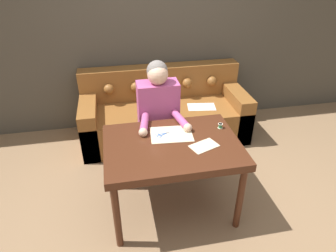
{
  "coord_description": "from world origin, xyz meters",
  "views": [
    {
      "loc": [
        -0.56,
        -1.99,
        2.18
      ],
      "look_at": [
        -0.13,
        0.2,
        0.83
      ],
      "focal_mm": 32.0,
      "sensor_mm": 36.0,
      "label": 1
    }
  ],
  "objects_px": {
    "person": "(158,120)",
    "scissors": "(164,134)",
    "thread_spool": "(220,126)",
    "dining_table": "(172,151)",
    "couch": "(164,114)"
  },
  "relations": [
    {
      "from": "person",
      "to": "couch",
      "type": "bearing_deg",
      "value": 75.46
    },
    {
      "from": "couch",
      "to": "scissors",
      "type": "xyz_separation_m",
      "value": [
        -0.2,
        -1.15,
        0.43
      ]
    },
    {
      "from": "dining_table",
      "to": "scissors",
      "type": "distance_m",
      "value": 0.18
    },
    {
      "from": "thread_spool",
      "to": "scissors",
      "type": "bearing_deg",
      "value": -179.46
    },
    {
      "from": "couch",
      "to": "thread_spool",
      "type": "distance_m",
      "value": 1.27
    },
    {
      "from": "scissors",
      "to": "thread_spool",
      "type": "distance_m",
      "value": 0.53
    },
    {
      "from": "thread_spool",
      "to": "dining_table",
      "type": "bearing_deg",
      "value": -161.9
    },
    {
      "from": "dining_table",
      "to": "couch",
      "type": "height_order",
      "value": "couch"
    },
    {
      "from": "couch",
      "to": "person",
      "type": "bearing_deg",
      "value": -104.54
    },
    {
      "from": "dining_table",
      "to": "thread_spool",
      "type": "relative_size",
      "value": 25.83
    },
    {
      "from": "person",
      "to": "thread_spool",
      "type": "distance_m",
      "value": 0.67
    },
    {
      "from": "person",
      "to": "scissors",
      "type": "height_order",
      "value": "person"
    },
    {
      "from": "dining_table",
      "to": "couch",
      "type": "bearing_deg",
      "value": 82.8
    },
    {
      "from": "person",
      "to": "scissors",
      "type": "bearing_deg",
      "value": -92.07
    },
    {
      "from": "dining_table",
      "to": "thread_spool",
      "type": "xyz_separation_m",
      "value": [
        0.49,
        0.16,
        0.1
      ]
    }
  ]
}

